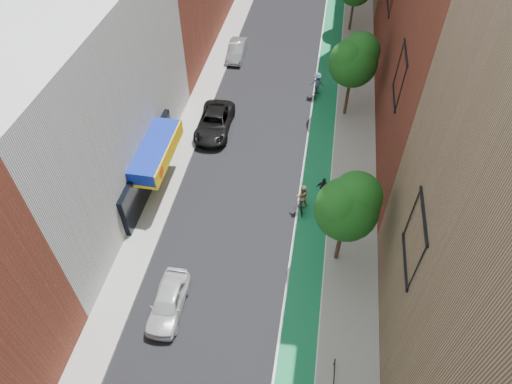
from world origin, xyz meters
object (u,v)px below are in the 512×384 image
at_px(cyclist_lane_near, 302,200).
at_px(cyclist_lane_mid, 323,193).
at_px(parked_car_black, 214,122).
at_px(cyclist_lane_far, 317,86).
at_px(parked_car_white, 168,302).
at_px(parked_car_silver, 237,50).

distance_m(cyclist_lane_near, cyclist_lane_mid, 1.62).
xyz_separation_m(parked_car_black, cyclist_lane_mid, (8.51, -5.91, -0.00)).
height_order(parked_car_black, cyclist_lane_far, cyclist_lane_far).
xyz_separation_m(parked_car_white, parked_car_black, (-1.05, 15.14, 0.05)).
distance_m(parked_car_black, cyclist_lane_near, 10.01).
bearing_deg(parked_car_white, parked_car_silver, 92.40).
bearing_deg(cyclist_lane_mid, cyclist_lane_far, -84.24).
xyz_separation_m(cyclist_lane_mid, cyclist_lane_far, (-1.27, 11.69, 0.20)).
bearing_deg(parked_car_silver, cyclist_lane_near, -67.71).
bearing_deg(cyclist_lane_mid, parked_car_silver, -62.19).
xyz_separation_m(parked_car_white, cyclist_lane_near, (6.20, 8.23, 0.19)).
bearing_deg(cyclist_lane_mid, cyclist_lane_near, 37.76).
bearing_deg(cyclist_lane_near, parked_car_white, 41.51).
bearing_deg(parked_car_white, cyclist_lane_near, 52.11).
relative_size(parked_car_white, parked_car_black, 0.76).
relative_size(parked_car_black, cyclist_lane_mid, 2.73).
relative_size(cyclist_lane_near, cyclist_lane_mid, 1.07).
relative_size(parked_car_white, cyclist_lane_mid, 2.08).
relative_size(parked_car_black, cyclist_lane_far, 2.50).
bearing_deg(parked_car_black, cyclist_lane_mid, -36.48).
height_order(parked_car_black, cyclist_lane_mid, cyclist_lane_mid).
height_order(parked_car_white, cyclist_lane_far, cyclist_lane_far).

